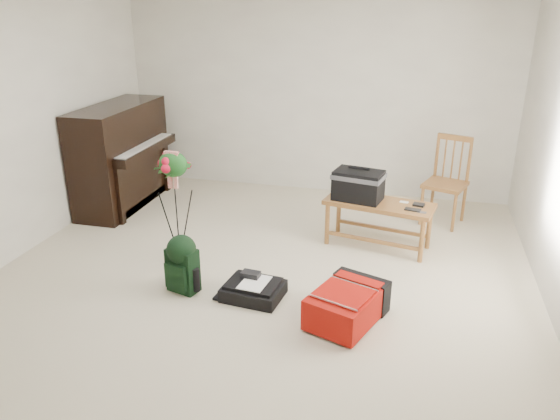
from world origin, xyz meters
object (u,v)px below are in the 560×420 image
(piano, at_px, (122,158))
(red_suitcase, at_px, (348,302))
(dining_chair, at_px, (445,182))
(black_duffel, at_px, (253,289))
(flower_stand, at_px, (176,207))
(green_backpack, at_px, (182,261))
(bench, at_px, (365,192))

(piano, relative_size, red_suitcase, 1.86)
(dining_chair, relative_size, red_suitcase, 1.24)
(black_duffel, height_order, flower_stand, flower_stand)
(dining_chair, bearing_deg, green_backpack, -116.44)
(dining_chair, distance_m, flower_stand, 3.05)
(dining_chair, bearing_deg, piano, -155.24)
(piano, xyz_separation_m, black_duffel, (2.23, -1.80, -0.52))
(bench, bearing_deg, black_duffel, -109.98)
(dining_chair, xyz_separation_m, flower_stand, (-2.56, -1.65, 0.07))
(black_duffel, bearing_deg, piano, 147.21)
(piano, bearing_deg, black_duffel, -38.98)
(piano, height_order, green_backpack, piano)
(dining_chair, xyz_separation_m, black_duffel, (-1.63, -2.18, -0.41))
(green_backpack, bearing_deg, black_duffel, 19.67)
(dining_chair, height_order, green_backpack, dining_chair)
(dining_chair, relative_size, black_duffel, 1.86)
(flower_stand, bearing_deg, bench, 27.63)
(bench, distance_m, flower_stand, 1.90)
(dining_chair, bearing_deg, black_duffel, -107.65)
(piano, bearing_deg, dining_chair, 5.63)
(bench, relative_size, dining_chair, 1.16)
(piano, xyz_separation_m, dining_chair, (3.86, 0.38, -0.11))
(black_duffel, relative_size, green_backpack, 1.01)
(dining_chair, distance_m, red_suitcase, 2.46)
(bench, height_order, black_duffel, bench)
(bench, height_order, dining_chair, dining_chair)
(red_suitcase, height_order, black_duffel, red_suitcase)
(piano, bearing_deg, red_suitcase, -32.19)
(piano, relative_size, bench, 1.29)
(green_backpack, bearing_deg, red_suitcase, 12.46)
(piano, bearing_deg, green_backpack, -49.29)
(red_suitcase, distance_m, flower_stand, 1.94)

